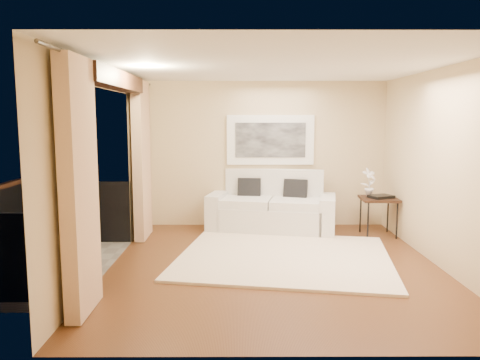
{
  "coord_description": "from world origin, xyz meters",
  "views": [
    {
      "loc": [
        -0.5,
        -6.25,
        2.02
      ],
      "look_at": [
        -0.47,
        1.08,
        1.05
      ],
      "focal_mm": 35.0,
      "sensor_mm": 36.0,
      "label": 1
    }
  ],
  "objects_px": {
    "balcony_chair_far": "(71,213)",
    "balcony_chair_near": "(36,233)",
    "bistro_table": "(60,234)",
    "side_table": "(379,201)",
    "orchid": "(369,182)",
    "ice_bucket": "(48,218)",
    "sofa": "(272,209)"
  },
  "relations": [
    {
      "from": "orchid",
      "to": "ice_bucket",
      "type": "bearing_deg",
      "value": -154.02
    },
    {
      "from": "ice_bucket",
      "to": "orchid",
      "type": "bearing_deg",
      "value": 25.98
    },
    {
      "from": "sofa",
      "to": "balcony_chair_near",
      "type": "distance_m",
      "value": 4.06
    },
    {
      "from": "ice_bucket",
      "to": "side_table",
      "type": "bearing_deg",
      "value": 23.89
    },
    {
      "from": "bistro_table",
      "to": "balcony_chair_near",
      "type": "height_order",
      "value": "balcony_chair_near"
    },
    {
      "from": "bistro_table",
      "to": "ice_bucket",
      "type": "height_order",
      "value": "ice_bucket"
    },
    {
      "from": "sofa",
      "to": "ice_bucket",
      "type": "height_order",
      "value": "sofa"
    },
    {
      "from": "bistro_table",
      "to": "balcony_chair_far",
      "type": "height_order",
      "value": "balcony_chair_far"
    },
    {
      "from": "side_table",
      "to": "bistro_table",
      "type": "xyz_separation_m",
      "value": [
        -4.63,
        -2.26,
        -0.02
      ]
    },
    {
      "from": "side_table",
      "to": "balcony_chair_near",
      "type": "height_order",
      "value": "balcony_chair_near"
    },
    {
      "from": "bistro_table",
      "to": "side_table",
      "type": "bearing_deg",
      "value": 26.01
    },
    {
      "from": "sofa",
      "to": "balcony_chair_far",
      "type": "bearing_deg",
      "value": -142.42
    },
    {
      "from": "balcony_chair_near",
      "to": "bistro_table",
      "type": "bearing_deg",
      "value": -22.92
    },
    {
      "from": "bistro_table",
      "to": "ice_bucket",
      "type": "distance_m",
      "value": 0.29
    },
    {
      "from": "balcony_chair_near",
      "to": "balcony_chair_far",
      "type": "bearing_deg",
      "value": 89.81
    },
    {
      "from": "orchid",
      "to": "side_table",
      "type": "bearing_deg",
      "value": -46.35
    },
    {
      "from": "bistro_table",
      "to": "orchid",
      "type": "bearing_deg",
      "value": 28.17
    },
    {
      "from": "orchid",
      "to": "balcony_chair_near",
      "type": "bearing_deg",
      "value": -156.03
    },
    {
      "from": "side_table",
      "to": "bistro_table",
      "type": "height_order",
      "value": "bistro_table"
    },
    {
      "from": "sofa",
      "to": "side_table",
      "type": "relative_size",
      "value": 3.59
    },
    {
      "from": "balcony_chair_far",
      "to": "ice_bucket",
      "type": "relative_size",
      "value": 5.3
    },
    {
      "from": "sofa",
      "to": "balcony_chair_near",
      "type": "bearing_deg",
      "value": -131.05
    },
    {
      "from": "side_table",
      "to": "bistro_table",
      "type": "distance_m",
      "value": 5.15
    },
    {
      "from": "bistro_table",
      "to": "balcony_chair_far",
      "type": "distance_m",
      "value": 1.21
    },
    {
      "from": "balcony_chair_far",
      "to": "balcony_chair_near",
      "type": "bearing_deg",
      "value": 84.76
    },
    {
      "from": "balcony_chair_near",
      "to": "ice_bucket",
      "type": "xyz_separation_m",
      "value": [
        0.21,
        -0.11,
        0.23
      ]
    },
    {
      "from": "side_table",
      "to": "balcony_chair_far",
      "type": "height_order",
      "value": "balcony_chair_far"
    },
    {
      "from": "orchid",
      "to": "bistro_table",
      "type": "distance_m",
      "value": 5.11
    },
    {
      "from": "orchid",
      "to": "balcony_chair_near",
      "type": "distance_m",
      "value": 5.37
    },
    {
      "from": "sofa",
      "to": "bistro_table",
      "type": "bearing_deg",
      "value": -124.78
    },
    {
      "from": "orchid",
      "to": "bistro_table",
      "type": "xyz_separation_m",
      "value": [
        -4.49,
        -2.41,
        -0.32
      ]
    },
    {
      "from": "bistro_table",
      "to": "balcony_chair_near",
      "type": "distance_m",
      "value": 0.46
    }
  ]
}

